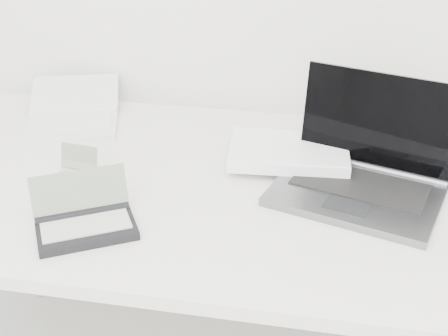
% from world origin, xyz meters
% --- Properties ---
extents(desk, '(1.60, 0.80, 0.73)m').
position_xyz_m(desk, '(0.00, 1.55, 0.68)').
color(desk, white).
rests_on(desk, ground).
extents(laptop_large, '(0.51, 0.39, 0.24)m').
position_xyz_m(laptop_large, '(0.20, 1.61, 0.77)').
color(laptop_large, slate).
rests_on(laptop_large, desk).
extents(netbook_open_white, '(0.32, 0.36, 0.07)m').
position_xyz_m(netbook_open_white, '(-0.50, 1.79, 0.75)').
color(netbook_open_white, white).
rests_on(netbook_open_white, desk).
extents(pda_silver, '(0.10, 0.10, 0.07)m').
position_xyz_m(pda_silver, '(-0.37, 1.50, 0.75)').
color(pda_silver, white).
rests_on(pda_silver, desk).
extents(palmtop_charcoal, '(0.23, 0.21, 0.10)m').
position_xyz_m(palmtop_charcoal, '(-0.27, 1.32, 0.75)').
color(palmtop_charcoal, black).
rests_on(palmtop_charcoal, desk).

